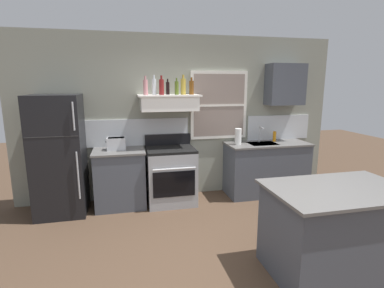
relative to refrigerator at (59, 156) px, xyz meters
The scene contains 20 objects.
ground_plane 2.79m from the refrigerator, 44.08° to the right, with size 16.00×16.00×0.00m, color #4C3828.
back_wall 2.02m from the refrigerator, 11.29° to the left, with size 5.40×0.11×2.70m.
refrigerator is the anchor object (origin of this frame).
counter_left_of_stove 0.95m from the refrigerator, ahead, with size 0.79×0.63×0.91m.
toaster 0.83m from the refrigerator, ahead, with size 0.30×0.20×0.19m.
stove_range 1.70m from the refrigerator, ahead, with size 0.76×0.69×1.09m.
range_hood_shelf 1.81m from the refrigerator, ahead, with size 0.96×0.52×0.24m.
bottle_rose_pink 1.62m from the refrigerator, ahead, with size 0.07×0.07×0.28m.
bottle_clear_tall 1.74m from the refrigerator, ahead, with size 0.06×0.06×0.30m.
bottle_red_label_wine 1.82m from the refrigerator, ahead, with size 0.07×0.07×0.29m.
bottle_balsamic_dark 1.91m from the refrigerator, ahead, with size 0.06×0.06×0.24m.
bottle_olive_oil_square 2.02m from the refrigerator, ahead, with size 0.06×0.06×0.26m.
bottle_champagne_gold_foil 2.12m from the refrigerator, ahead, with size 0.08×0.08×0.31m.
bottle_amber_wine 2.23m from the refrigerator, ahead, with size 0.07×0.07×0.27m.
counter_right_with_sink 3.38m from the refrigerator, ahead, with size 1.43×0.63×0.91m.
sink_faucet 3.26m from the refrigerator, ahead, with size 0.03×0.17×0.28m.
paper_towel_roll 2.81m from the refrigerator, ahead, with size 0.11×0.11×0.27m, color white.
dish_soap_bottle 3.54m from the refrigerator, ahead, with size 0.06×0.06×0.18m, color orange.
kitchen_island 3.72m from the refrigerator, 35.83° to the right, with size 1.40×0.90×0.91m.
upper_cabinet_right 3.84m from the refrigerator, ahead, with size 0.64×0.32×0.70m.
Camera 1 is at (-0.94, -2.68, 1.92)m, focal length 27.61 mm.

